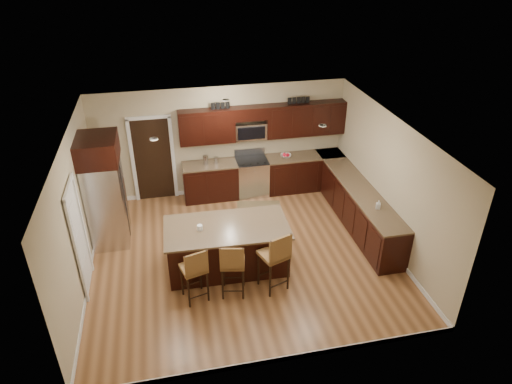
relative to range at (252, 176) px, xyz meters
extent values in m
plane|color=#93623A|center=(-0.68, -2.45, -0.47)|extent=(6.00, 6.00, 0.00)
plane|color=silver|center=(-0.68, -2.45, 2.23)|extent=(6.00, 6.00, 0.00)
plane|color=tan|center=(-0.68, 0.30, 0.88)|extent=(6.00, 0.00, 6.00)
plane|color=tan|center=(-3.68, -2.45, 0.88)|extent=(0.00, 5.50, 5.50)
plane|color=tan|center=(2.32, -2.45, 0.88)|extent=(0.00, 5.50, 5.50)
cube|color=black|center=(-1.03, 0.00, -0.03)|extent=(1.30, 0.60, 0.88)
cube|color=black|center=(1.35, 0.00, -0.03)|extent=(1.94, 0.60, 0.88)
cube|color=black|center=(2.02, -1.98, -0.03)|extent=(0.60, 3.35, 0.88)
cube|color=brown|center=(-1.03, 0.00, 0.43)|extent=(1.30, 0.63, 0.04)
cube|color=brown|center=(1.35, 0.00, 0.43)|extent=(1.94, 0.63, 0.04)
cube|color=brown|center=(2.02, -1.98, 0.43)|extent=(0.63, 3.35, 0.04)
cube|color=black|center=(-1.03, 0.13, 1.35)|extent=(1.30, 0.33, 0.80)
cube|color=black|center=(1.35, 0.13, 1.35)|extent=(1.94, 0.33, 0.80)
cube|color=black|center=(0.00, 0.13, 1.60)|extent=(0.76, 0.33, 0.30)
cube|color=silver|center=(0.00, 0.00, -0.02)|extent=(0.76, 0.64, 0.90)
cube|color=black|center=(0.00, 0.00, 0.44)|extent=(0.76, 0.60, 0.03)
cube|color=black|center=(0.00, -0.30, -0.02)|extent=(0.65, 0.01, 0.45)
cube|color=silver|center=(0.00, 0.27, 0.55)|extent=(0.76, 0.05, 0.18)
cube|color=silver|center=(0.00, 0.15, 1.15)|extent=(0.76, 0.31, 0.40)
cube|color=black|center=(-2.33, 0.28, 0.56)|extent=(0.85, 0.03, 2.06)
cube|color=white|center=(-3.66, -2.75, 0.55)|extent=(0.03, 0.80, 2.04)
cube|color=black|center=(-1.04, -2.73, -0.03)|extent=(2.27, 1.19, 0.88)
cube|color=brown|center=(-1.04, -2.73, 0.43)|extent=(2.37, 1.29, 0.04)
cube|color=black|center=(-1.04, -2.73, -0.43)|extent=(2.19, 1.11, 0.09)
cube|color=olive|center=(-1.74, -3.51, 0.20)|extent=(0.51, 0.51, 0.06)
cube|color=olive|center=(-1.70, -3.69, 0.41)|extent=(0.41, 0.15, 0.44)
cylinder|color=black|center=(-1.92, -3.68, -0.15)|extent=(0.04, 0.04, 0.64)
cylinder|color=black|center=(-1.57, -3.68, -0.15)|extent=(0.04, 0.04, 0.64)
cylinder|color=black|center=(-1.92, -3.33, -0.15)|extent=(0.04, 0.04, 0.64)
cylinder|color=black|center=(-1.57, -3.33, -0.15)|extent=(0.04, 0.04, 0.64)
cube|color=olive|center=(-1.06, -3.51, 0.21)|extent=(0.50, 0.50, 0.06)
cube|color=olive|center=(-1.10, -3.69, 0.43)|extent=(0.42, 0.12, 0.45)
cylinder|color=black|center=(-1.24, -3.69, -0.15)|extent=(0.04, 0.04, 0.65)
cylinder|color=black|center=(-0.88, -3.69, -0.15)|extent=(0.04, 0.04, 0.65)
cylinder|color=black|center=(-1.24, -3.33, -0.15)|extent=(0.04, 0.04, 0.65)
cylinder|color=black|center=(-0.88, -3.33, -0.15)|extent=(0.04, 0.04, 0.65)
cube|color=olive|center=(-0.32, -3.51, 0.27)|extent=(0.59, 0.59, 0.07)
cube|color=olive|center=(-0.25, -3.70, 0.51)|extent=(0.44, 0.20, 0.49)
cylinder|color=black|center=(-0.51, -3.70, -0.12)|extent=(0.04, 0.04, 0.71)
cylinder|color=black|center=(-0.12, -3.70, -0.12)|extent=(0.04, 0.04, 0.71)
cylinder|color=black|center=(-0.51, -3.31, -0.12)|extent=(0.04, 0.04, 0.71)
cylinder|color=black|center=(-0.12, -3.31, -0.12)|extent=(0.04, 0.04, 0.71)
cube|color=silver|center=(-3.30, -1.34, 0.45)|extent=(0.72, 0.93, 1.85)
cube|color=black|center=(-2.94, -1.34, 0.45)|extent=(0.01, 0.02, 1.76)
cylinder|color=silver|center=(-2.91, -1.42, 0.55)|extent=(0.02, 0.02, 0.82)
cylinder|color=silver|center=(-2.91, -1.26, 0.55)|extent=(0.02, 0.02, 0.82)
cube|color=black|center=(-3.30, -1.34, 1.63)|extent=(0.78, 0.99, 0.50)
cube|color=brown|center=(0.01, -0.77, -0.47)|extent=(1.14, 0.86, 0.01)
imported|color=silver|center=(0.86, 0.00, 0.48)|extent=(0.32, 0.32, 0.06)
imported|color=#B2B2B2|center=(2.02, -2.72, 0.54)|extent=(0.11, 0.11, 0.18)
cylinder|color=silver|center=(-1.12, 0.00, 0.56)|extent=(0.12, 0.12, 0.23)
cylinder|color=silver|center=(-0.87, 0.00, 0.53)|extent=(0.11, 0.11, 0.17)
cylinder|color=white|center=(-1.54, -2.73, 0.50)|extent=(0.10, 0.10, 0.10)
camera|label=1|loc=(-1.97, -9.79, 5.23)|focal=32.00mm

